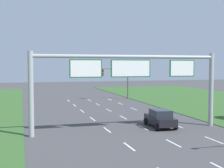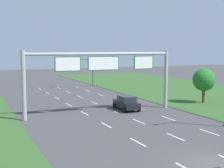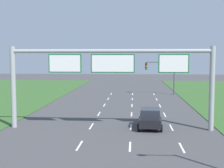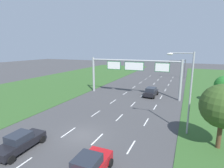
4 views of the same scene
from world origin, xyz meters
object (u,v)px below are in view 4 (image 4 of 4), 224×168
Objects in this scene: street_lamp at (187,86)px; car_mid_lane at (151,92)px; car_near_red at (88,168)px; traffic_light_mast at (178,65)px; roadside_tree_mid at (224,85)px; car_lead_silver at (20,142)px; roadside_tree_near at (223,106)px; sign_gantry at (133,69)px.

car_mid_lane is at bearing 114.80° from street_lamp.
traffic_light_mast is at bearing 85.36° from car_near_red.
traffic_light_mast is at bearing 94.58° from street_lamp.
street_lamp reaches higher than roadside_tree_mid.
car_lead_silver is at bearing -102.27° from traffic_light_mast.
car_mid_lane is 0.71× the size of roadside_tree_near.
sign_gantry is (3.62, 21.56, 4.17)m from car_lead_silver.
street_lamp is at bearing -62.11° from car_mid_lane.
car_mid_lane is 11.62m from roadside_tree_mid.
car_lead_silver is 16.44m from street_lamp.
car_near_red is 0.26× the size of sign_gantry.
car_near_red is 22.77m from car_mid_lane.
sign_gantry is 2.03× the size of street_lamp.
traffic_light_mast reaches higher than car_mid_lane.
car_lead_silver is 0.26× the size of sign_gantry.
street_lamp reaches higher than car_near_red.
car_lead_silver is 1.07× the size of car_mid_lane.
traffic_light_mast reaches higher than car_near_red.
roadside_tree_near is (15.94, 7.36, 3.18)m from car_lead_silver.
roadside_tree_near reaches higher than car_mid_lane.
street_lamp reaches higher than roadside_tree_near.
roadside_tree_mid is (2.38, 14.77, -0.86)m from roadside_tree_near.
roadside_tree_near is at bearing -49.06° from sign_gantry.
car_near_red is 0.76× the size of roadside_tree_near.
street_lamp reaches higher than sign_gantry.
car_mid_lane is at bearing 179.52° from roadside_tree_mid.
car_mid_lane is 0.91× the size of roadside_tree_mid.
street_lamp reaches higher than car_lead_silver.
street_lamp is 14.19m from roadside_tree_mid.
car_lead_silver is 17.84m from roadside_tree_near.
car_near_red is 0.80× the size of traffic_light_mast.
traffic_light_mast is 0.66× the size of street_lamp.
sign_gantry is 14.83m from roadside_tree_mid.
car_near_red is 46.76m from traffic_light_mast.
car_mid_lane is 0.75× the size of traffic_light_mast.
roadside_tree_mid reaches higher than car_near_red.
roadside_tree_near is (12.32, -14.20, -1.00)m from sign_gantry.
roadside_tree_mid is at bearing 67.57° from street_lamp.
car_lead_silver is at bearing -129.63° from roadside_tree_mid.
sign_gantry is (-3.30, -0.66, 4.10)m from car_mid_lane.
sign_gantry is 2.93× the size of roadside_tree_near.
traffic_light_mast is at bearing 85.69° from car_mid_lane.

